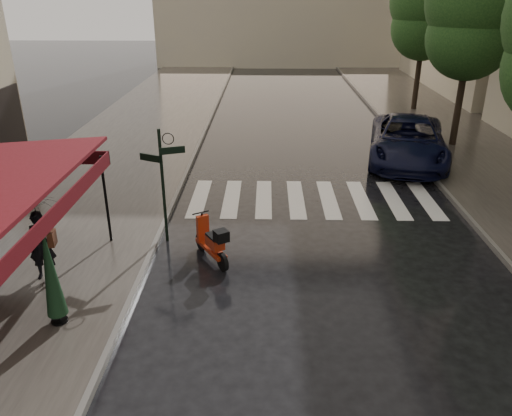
{
  "coord_description": "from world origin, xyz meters",
  "views": [
    {
      "loc": [
        1.47,
        -8.99,
        6.26
      ],
      "look_at": [
        1.23,
        2.06,
        1.4
      ],
      "focal_mm": 35.0,
      "sensor_mm": 36.0,
      "label": 1
    }
  ],
  "objects_px": {
    "pedestrian_with_umbrella": "(36,213)",
    "scooter": "(212,243)",
    "parasol_back": "(50,272)",
    "parked_car": "(408,140)"
  },
  "relations": [
    {
      "from": "pedestrian_with_umbrella",
      "to": "scooter",
      "type": "bearing_deg",
      "value": 8.13
    },
    {
      "from": "scooter",
      "to": "parasol_back",
      "type": "relative_size",
      "value": 0.68
    },
    {
      "from": "scooter",
      "to": "parked_car",
      "type": "distance_m",
      "value": 10.61
    },
    {
      "from": "parked_car",
      "to": "parasol_back",
      "type": "relative_size",
      "value": 2.83
    },
    {
      "from": "scooter",
      "to": "parasol_back",
      "type": "height_order",
      "value": "parasol_back"
    },
    {
      "from": "parasol_back",
      "to": "parked_car",
      "type": "bearing_deg",
      "value": 48.23
    },
    {
      "from": "pedestrian_with_umbrella",
      "to": "scooter",
      "type": "xyz_separation_m",
      "value": [
        3.74,
        1.05,
        -1.23
      ]
    },
    {
      "from": "scooter",
      "to": "parasol_back",
      "type": "xyz_separation_m",
      "value": [
        -2.82,
        -2.73,
        0.77
      ]
    },
    {
      "from": "parasol_back",
      "to": "pedestrian_with_umbrella",
      "type": "bearing_deg",
      "value": 118.75
    },
    {
      "from": "pedestrian_with_umbrella",
      "to": "scooter",
      "type": "distance_m",
      "value": 4.07
    }
  ]
}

